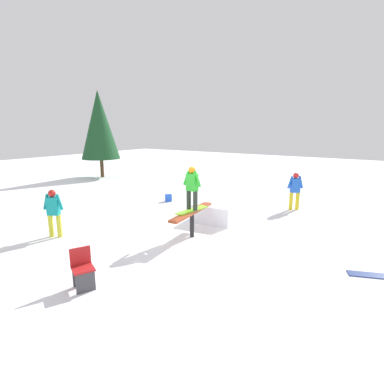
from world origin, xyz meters
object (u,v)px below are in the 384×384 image
Objects in this scene: pine_tree_far at (99,125)px; main_rider_on_rail at (192,189)px; loose_snowboard_navy at (380,276)px; folding_chair at (83,270)px; bystander_teal at (54,211)px; backpack_on_snow at (168,198)px; rail_feature at (192,215)px; bystander_blue at (295,189)px.

main_rider_on_rail is at bearing 62.31° from pine_tree_far.
folding_chair is at bearing -163.26° from loose_snowboard_navy.
folding_chair is at bearing 127.31° from bystander_teal.
pine_tree_far is (-5.98, -17.12, 3.61)m from loose_snowboard_navy.
bystander_teal reaches higher than backpack_on_snow.
loose_snowboard_navy is 6.83m from folding_chair.
loose_snowboard_navy is at bearing 86.56° from rail_feature.
bystander_blue is at bearing 154.30° from rail_feature.
rail_feature is at bearing 31.52° from bystander_blue.
loose_snowboard_navy is at bearing 85.22° from bystander_blue.
backpack_on_snow is (1.88, -5.35, -0.72)m from bystander_blue.
bystander_blue is at bearing 103.31° from loose_snowboard_navy.
main_rider_on_rail is 1.59× the size of folding_chair.
main_rider_on_rail reaches higher than bystander_blue.
loose_snowboard_navy is 1.57× the size of folding_chair.
folding_chair is (1.46, 3.41, -0.45)m from bystander_teal.
main_rider_on_rail is 4.12× the size of backpack_on_snow.
pine_tree_far is at bearing -112.26° from main_rider_on_rail.
bystander_teal is (2.46, -3.62, -0.71)m from main_rider_on_rail.
main_rider_on_rail is at bearing 0.00° from rail_feature.
bystander_blue is 5.98m from loose_snowboard_navy.
bystander_teal is 0.97× the size of bystander_blue.
bystander_teal reaches higher than rail_feature.
main_rider_on_rail is 4.09m from folding_chair.
bystander_blue reaches higher than rail_feature.
bystander_teal is 9.23m from loose_snowboard_navy.
backpack_on_snow is 0.06× the size of pine_tree_far.
rail_feature is at bearing 90.87° from backpack_on_snow.
bystander_blue is 1.15× the size of loose_snowboard_navy.
bystander_blue is at bearing 152.68° from backpack_on_snow.
pine_tree_far is at bearing 73.39° from folding_chair.
backpack_on_snow is at bearing -20.26° from bystander_blue.
main_rider_on_rail reaches higher than backpack_on_snow.
loose_snowboard_navy is at bearing 167.94° from bystander_teal.
pine_tree_far is at bearing 139.22° from loose_snowboard_navy.
rail_feature is 13.83m from pine_tree_far.
pine_tree_far is (-10.20, -11.76, 3.20)m from folding_chair.
backpack_on_snow is at bearing 70.30° from pine_tree_far.
main_rider_on_rail reaches higher than bystander_teal.
bystander_teal is (2.46, -3.62, 0.13)m from rail_feature.
rail_feature is 4.38m from bystander_teal.
folding_chair is at bearing -9.89° from rail_feature.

